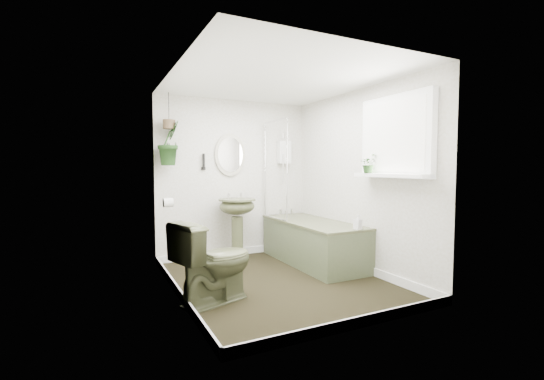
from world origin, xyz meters
name	(u,v)px	position (x,y,z in m)	size (l,w,h in m)	color
floor	(278,282)	(0.00, 0.00, -0.01)	(2.30, 2.80, 0.02)	black
ceiling	(278,79)	(0.00, 0.00, 2.31)	(2.30, 2.80, 0.02)	white
wall_back	(234,179)	(0.00, 1.41, 1.15)	(2.30, 0.02, 2.30)	white
wall_front	(359,189)	(0.00, -1.41, 1.15)	(2.30, 0.02, 2.30)	white
wall_left	(175,184)	(-1.16, 0.00, 1.15)	(0.02, 2.80, 2.30)	white
wall_right	(358,180)	(1.16, 0.00, 1.15)	(0.02, 2.80, 2.30)	white
skirting	(278,277)	(0.00, 0.00, 0.05)	(2.30, 2.80, 0.10)	white
bathtub	(313,242)	(0.80, 0.50, 0.29)	(0.72, 1.72, 0.58)	#494E31
bath_screen	(275,170)	(0.47, 0.99, 1.28)	(0.04, 0.72, 1.40)	silver
shower_box	(284,152)	(0.80, 1.34, 1.55)	(0.20, 0.10, 0.35)	white
oval_mirror	(230,155)	(-0.08, 1.37, 1.50)	(0.46, 0.03, 0.62)	#B7B19A
wall_sconce	(204,161)	(-0.48, 1.36, 1.40)	(0.04, 0.04, 0.22)	black
toilet_roll_holder	(168,203)	(-1.10, 0.70, 0.90)	(0.11, 0.11, 0.11)	white
window_recess	(396,137)	(1.09, -0.70, 1.65)	(0.08, 1.00, 0.90)	white
window_sill	(390,175)	(1.02, -0.70, 1.23)	(0.18, 1.00, 0.04)	white
window_blinds	(393,137)	(1.04, -0.70, 1.65)	(0.01, 0.86, 0.76)	white
toilet	(215,261)	(-0.85, -0.31, 0.41)	(0.45, 0.79, 0.81)	#494E31
pedestal_sink	(237,229)	(-0.08, 1.10, 0.44)	(0.52, 0.44, 0.88)	#494E31
sill_plant	(368,164)	(0.97, -0.40, 1.36)	(0.20, 0.17, 0.22)	black
hanging_plant	(169,143)	(-0.97, 1.25, 1.64)	(0.33, 0.27, 0.60)	black
soap_bottle	(358,222)	(0.92, -0.29, 0.67)	(0.08, 0.08, 0.17)	black
hanging_pot	(169,124)	(-0.97, 1.25, 1.88)	(0.16, 0.16, 0.12)	brown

